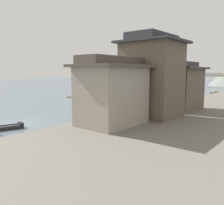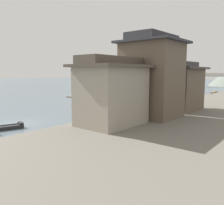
{
  "view_description": "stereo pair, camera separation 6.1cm",
  "coord_description": "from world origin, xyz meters",
  "views": [
    {
      "loc": [
        23.12,
        -12.26,
        5.31
      ],
      "look_at": [
        2.55,
        12.3,
        1.28
      ],
      "focal_mm": 37.73,
      "sensor_mm": 36.0,
      "label": 1
    },
    {
      "loc": [
        23.17,
        -12.22,
        5.31
      ],
      "look_at": [
        2.55,
        12.3,
        1.28
      ],
      "focal_mm": 37.73,
      "sensor_mm": 36.0,
      "label": 2
    }
  ],
  "objects": [
    {
      "name": "ground_plane",
      "position": [
        0.0,
        0.0,
        0.0
      ],
      "size": [
        400.0,
        400.0,
        0.0
      ],
      "primitive_type": "plane",
      "color": "slate"
    },
    {
      "name": "boat_moored_nearest",
      "position": [
        4.78,
        7.46,
        0.24
      ],
      "size": [
        0.91,
        4.64,
        0.7
      ],
      "color": "#423328",
      "rests_on": "ground"
    },
    {
      "name": "boat_moored_second",
      "position": [
        3.82,
        27.44,
        0.15
      ],
      "size": [
        1.34,
        5.88,
        0.47
      ],
      "color": "brown",
      "rests_on": "ground"
    },
    {
      "name": "boat_moored_third",
      "position": [
        4.41,
        37.23,
        0.32
      ],
      "size": [
        1.77,
        3.86,
        0.84
      ],
      "color": "brown",
      "rests_on": "ground"
    },
    {
      "name": "boat_moored_far",
      "position": [
        -3.43,
        14.0,
        0.2
      ],
      "size": [
        2.44,
        3.79,
        0.59
      ],
      "color": "#232326",
      "rests_on": "ground"
    },
    {
      "name": "boat_midriver_drifting",
      "position": [
        4.41,
        19.36,
        0.11
      ],
      "size": [
        1.27,
        4.8,
        0.34
      ],
      "color": "brown",
      "rests_on": "ground"
    },
    {
      "name": "boat_midriver_upstream",
      "position": [
        -6.57,
        35.26,
        0.17
      ],
      "size": [
        3.31,
        3.29,
        0.49
      ],
      "color": "#232326",
      "rests_on": "ground"
    },
    {
      "name": "boat_upstream_distant",
      "position": [
        4.7,
        50.79,
        0.29
      ],
      "size": [
        1.3,
        3.58,
        0.76
      ],
      "color": "brown",
      "rests_on": "ground"
    },
    {
      "name": "house_waterfront_nearest",
      "position": [
        9.46,
        4.05,
        3.61
      ],
      "size": [
        5.36,
        6.85,
        6.14
      ],
      "color": "gray",
      "rests_on": "riverbank_right"
    },
    {
      "name": "house_waterfront_second",
      "position": [
        10.12,
        9.88,
        4.91
      ],
      "size": [
        6.68,
        5.79,
        8.74
      ],
      "color": "brown",
      "rests_on": "riverbank_right"
    },
    {
      "name": "house_waterfront_tall",
      "position": [
        9.98,
        16.35,
        3.6
      ],
      "size": [
        6.38,
        6.89,
        6.14
      ],
      "color": "brown",
      "rests_on": "riverbank_right"
    }
  ]
}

